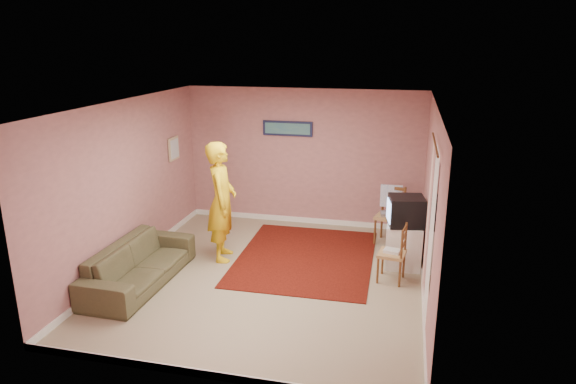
% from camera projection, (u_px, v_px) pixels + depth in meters
% --- Properties ---
extents(ground, '(5.00, 5.00, 0.00)m').
position_uv_depth(ground, '(270.00, 277.00, 7.76)').
color(ground, gray).
rests_on(ground, ground).
extents(wall_back, '(4.50, 0.02, 2.60)m').
position_uv_depth(wall_back, '(303.00, 158.00, 9.72)').
color(wall_back, tan).
rests_on(wall_back, ground).
extents(wall_front, '(4.50, 0.02, 2.60)m').
position_uv_depth(wall_front, '(202.00, 267.00, 5.05)').
color(wall_front, tan).
rests_on(wall_front, ground).
extents(wall_left, '(0.02, 5.00, 2.60)m').
position_uv_depth(wall_left, '(128.00, 185.00, 7.88)').
color(wall_left, tan).
rests_on(wall_left, ground).
extents(wall_right, '(0.02, 5.00, 2.60)m').
position_uv_depth(wall_right, '(430.00, 206.00, 6.90)').
color(wall_right, tan).
rests_on(wall_right, ground).
extents(ceiling, '(4.50, 5.00, 0.02)m').
position_uv_depth(ceiling, '(268.00, 104.00, 7.02)').
color(ceiling, white).
rests_on(ceiling, wall_back).
extents(baseboard_back, '(4.50, 0.02, 0.10)m').
position_uv_depth(baseboard_back, '(303.00, 220.00, 10.07)').
color(baseboard_back, white).
rests_on(baseboard_back, ground).
extents(baseboard_front, '(4.50, 0.02, 0.10)m').
position_uv_depth(baseboard_front, '(208.00, 374.00, 5.42)').
color(baseboard_front, white).
rests_on(baseboard_front, ground).
extents(baseboard_left, '(0.02, 5.00, 0.10)m').
position_uv_depth(baseboard_left, '(135.00, 260.00, 8.23)').
color(baseboard_left, white).
rests_on(baseboard_left, ground).
extents(baseboard_right, '(0.02, 5.00, 0.10)m').
position_uv_depth(baseboard_right, '(422.00, 290.00, 7.25)').
color(baseboard_right, white).
rests_on(baseboard_right, ground).
extents(window, '(0.01, 1.10, 1.50)m').
position_uv_depth(window, '(433.00, 217.00, 6.01)').
color(window, black).
rests_on(window, wall_right).
extents(curtain_sheer, '(0.01, 0.75, 2.10)m').
position_uv_depth(curtain_sheer, '(431.00, 237.00, 5.93)').
color(curtain_sheer, white).
rests_on(curtain_sheer, wall_right).
extents(curtain_floral, '(0.01, 0.35, 2.10)m').
position_uv_depth(curtain_floral, '(428.00, 218.00, 6.59)').
color(curtain_floral, '#EEE9CB').
rests_on(curtain_floral, wall_right).
extents(curtain_rod, '(0.02, 1.40, 0.02)m').
position_uv_depth(curtain_rod, '(435.00, 144.00, 5.78)').
color(curtain_rod, brown).
rests_on(curtain_rod, wall_right).
extents(picture_back, '(0.95, 0.04, 0.28)m').
position_uv_depth(picture_back, '(288.00, 128.00, 9.60)').
color(picture_back, '#15193B').
rests_on(picture_back, wall_back).
extents(picture_left, '(0.04, 0.38, 0.42)m').
position_uv_depth(picture_left, '(174.00, 149.00, 9.29)').
color(picture_left, tan).
rests_on(picture_left, wall_left).
extents(area_rug, '(2.21, 2.74, 0.01)m').
position_uv_depth(area_rug, '(306.00, 257.00, 8.44)').
color(area_rug, '#310905').
rests_on(area_rug, ground).
extents(tv_cabinet, '(0.55, 0.50, 0.69)m').
position_uv_depth(tv_cabinet, '(404.00, 246.00, 8.03)').
color(tv_cabinet, white).
rests_on(tv_cabinet, ground).
extents(crt_tv, '(0.60, 0.55, 0.45)m').
position_uv_depth(crt_tv, '(406.00, 211.00, 7.87)').
color(crt_tv, black).
rests_on(crt_tv, tv_cabinet).
extents(chair_a, '(0.55, 0.53, 0.54)m').
position_uv_depth(chair_a, '(390.00, 210.00, 8.89)').
color(chair_a, tan).
rests_on(chair_a, ground).
extents(dvd_player, '(0.35, 0.28, 0.05)m').
position_uv_depth(dvd_player, '(390.00, 214.00, 8.91)').
color(dvd_player, '#ABABB0').
rests_on(dvd_player, chair_a).
extents(blue_throw, '(0.38, 0.05, 0.40)m').
position_uv_depth(blue_throw, '(391.00, 196.00, 9.01)').
color(blue_throw, '#87A6DE').
rests_on(blue_throw, chair_a).
extents(chair_b, '(0.43, 0.45, 0.48)m').
position_uv_depth(chair_b, '(392.00, 247.00, 7.50)').
color(chair_b, tan).
rests_on(chair_b, ground).
extents(game_console, '(0.26, 0.21, 0.05)m').
position_uv_depth(game_console, '(392.00, 251.00, 7.52)').
color(game_console, silver).
rests_on(game_console, chair_b).
extents(sofa, '(0.86, 2.11, 0.61)m').
position_uv_depth(sofa, '(139.00, 264.00, 7.48)').
color(sofa, '#4B482D').
rests_on(sofa, ground).
extents(person, '(0.62, 0.80, 1.94)m').
position_uv_depth(person, '(222.00, 201.00, 8.18)').
color(person, yellow).
rests_on(person, ground).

